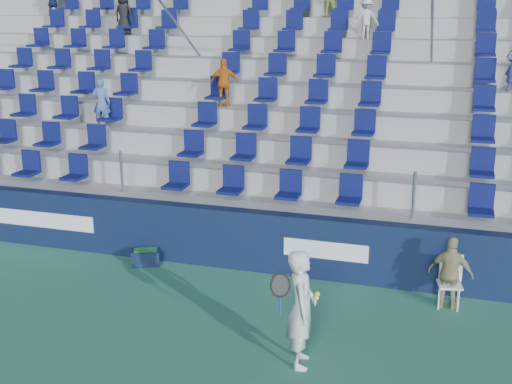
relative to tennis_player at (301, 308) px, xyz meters
The scene contains 7 objects.
ground 1.93m from the tennis_player, behind, with size 70.00×70.00×0.00m, color #317457.
sponsor_wall 3.58m from the tennis_player, 118.65° to the left, with size 24.00×0.32×1.20m.
grandstand 8.50m from the tennis_player, 101.78° to the left, with size 24.00×8.17×6.63m.
tennis_player is the anchor object (origin of this frame).
line_judge_chair 3.35m from the tennis_player, 52.24° to the left, with size 0.46×0.47×0.90m.
line_judge 3.22m from the tennis_player, 50.68° to the left, with size 0.76×0.31×1.29m, color tan.
ball_bin 4.75m from the tennis_player, 144.38° to the left, with size 0.66×0.56×0.31m.
Camera 1 is at (3.49, -8.09, 5.03)m, focal length 45.00 mm.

